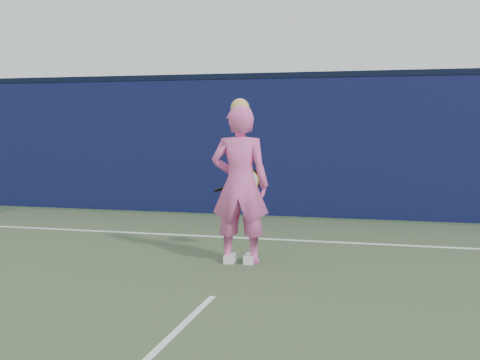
# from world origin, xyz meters

# --- Properties ---
(ground) EXTENTS (80.00, 80.00, 0.00)m
(ground) POSITION_xyz_m (0.00, 0.00, 0.00)
(ground) COLOR #35492D
(ground) RESTS_ON ground
(backstop_wall) EXTENTS (24.00, 0.40, 2.50)m
(backstop_wall) POSITION_xyz_m (0.00, 6.50, 1.25)
(backstop_wall) COLOR #0B1234
(backstop_wall) RESTS_ON ground
(wall_cap) EXTENTS (24.00, 0.42, 0.10)m
(wall_cap) POSITION_xyz_m (0.00, 6.50, 2.55)
(wall_cap) COLOR black
(wall_cap) RESTS_ON backstop_wall
(player) EXTENTS (0.72, 0.51, 1.97)m
(player) POSITION_xyz_m (-0.10, 2.49, 0.95)
(player) COLOR pink
(player) RESTS_ON ground
(racket) EXTENTS (0.57, 0.34, 0.33)m
(racket) POSITION_xyz_m (-0.14, 2.99, 0.94)
(racket) COLOR black
(racket) RESTS_ON ground
(court_lines) EXTENTS (11.00, 12.04, 0.01)m
(court_lines) POSITION_xyz_m (0.00, -0.33, 0.01)
(court_lines) COLOR white
(court_lines) RESTS_ON court_surface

